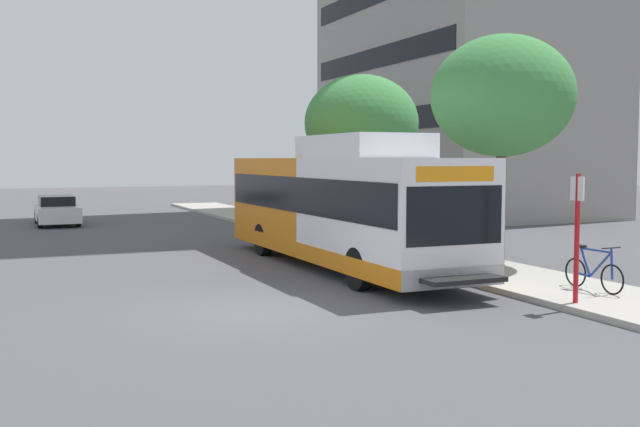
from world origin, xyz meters
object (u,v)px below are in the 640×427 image
at_px(bus_stop_sign_pole, 577,228).
at_px(street_tree_near_stop, 502,96).
at_px(bicycle_parked, 594,272).
at_px(parked_car_far_lane, 57,210).
at_px(transit_bus, 340,207).
at_px(street_tree_mid_block, 361,123).

distance_m(bus_stop_sign_pole, street_tree_near_stop, 6.50).
height_order(bicycle_parked, street_tree_near_stop, street_tree_near_stop).
height_order(bicycle_parked, parked_car_far_lane, parked_car_far_lane).
relative_size(transit_bus, street_tree_mid_block, 2.03).
xyz_separation_m(transit_bus, street_tree_mid_block, (3.82, 6.35, 2.64)).
relative_size(transit_bus, bicycle_parked, 6.96).
bearing_deg(street_tree_near_stop, transit_bus, 154.36).
bearing_deg(bus_stop_sign_pole, street_tree_near_stop, 68.26).
xyz_separation_m(transit_bus, street_tree_near_stop, (4.00, -1.92, 3.03)).
relative_size(bicycle_parked, street_tree_mid_block, 0.29).
distance_m(transit_bus, bus_stop_sign_pole, 7.47).
distance_m(street_tree_mid_block, parked_car_far_lane, 15.40).
relative_size(bus_stop_sign_pole, street_tree_near_stop, 0.41).
relative_size(transit_bus, bus_stop_sign_pole, 4.71).
relative_size(street_tree_mid_block, parked_car_far_lane, 1.34).
distance_m(bus_stop_sign_pole, street_tree_mid_block, 13.98).
bearing_deg(street_tree_near_stop, parked_car_far_lane, 118.06).
height_order(street_tree_near_stop, street_tree_mid_block, street_tree_near_stop).
xyz_separation_m(bicycle_parked, street_tree_mid_block, (0.61, 12.66, 3.78)).
height_order(transit_bus, parked_car_far_lane, transit_bus).
distance_m(transit_bus, bicycle_parked, 7.18).
distance_m(bus_stop_sign_pole, bicycle_parked, 1.95).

